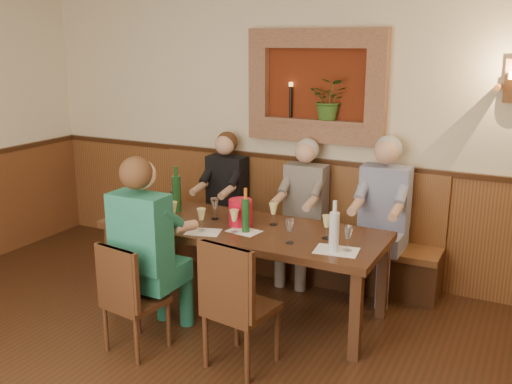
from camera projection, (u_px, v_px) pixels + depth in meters
The scene contains 30 objects.
room_shell at pixel (71, 116), 2.92m from camera, with size 6.04×6.04×2.82m.
wainscoting at pixel (90, 344), 3.25m from camera, with size 6.02×6.02×1.15m.
wall_niche at pixel (319, 91), 5.37m from camera, with size 1.36×0.30×1.06m.
wall_sconce at pixel (512, 82), 4.60m from camera, with size 0.25×0.20×0.35m.
dining_table at pixel (243, 235), 4.82m from camera, with size 2.40×0.90×0.75m.
bench at pixel (287, 240), 5.73m from camera, with size 3.00×0.45×1.11m.
chair_near_left at pixel (135, 319), 4.26m from camera, with size 0.43×0.43×0.86m.
chair_near_right at pixel (240, 329), 4.04m from camera, with size 0.49×0.49×0.97m.
person_bench_left at pixel (223, 211), 5.87m from camera, with size 0.40×0.49×1.38m.
person_bench_mid at pixel (302, 223), 5.49m from camera, with size 0.40×0.49×1.38m.
person_bench_right at pixel (381, 231), 5.14m from camera, with size 0.43×0.53×1.46m.
person_chair_front at pixel (150, 265), 4.34m from camera, with size 0.44×0.54×1.47m.
spittoon_bucket at pixel (241, 212), 4.81m from camera, with size 0.20×0.20×0.23m, color red.
wine_bottle_green_a at pixel (246, 214), 4.63m from camera, with size 0.08×0.08×0.37m.
wine_bottle_green_b at pixel (177, 193), 5.19m from camera, with size 0.08×0.08×0.42m.
water_bottle at pixel (334, 231), 4.18m from camera, with size 0.10×0.10×0.39m.
tasting_sheet_a at pixel (138, 219), 4.99m from camera, with size 0.26×0.19×0.00m, color white.
tasting_sheet_b at pixel (244, 231), 4.68m from camera, with size 0.26×0.19×0.00m, color white.
tasting_sheet_c at pixel (336, 251), 4.24m from camera, with size 0.32×0.23×0.00m, color white.
tasting_sheet_d at pixel (203, 232), 4.66m from camera, with size 0.28×0.20×0.00m, color white.
wine_glass_0 at pixel (173, 213), 4.86m from camera, with size 0.08×0.08×0.19m, color #E7DB8A, non-canonical shape.
wine_glass_1 at pixel (132, 206), 5.04m from camera, with size 0.08×0.08×0.19m, color #E7DB8A, non-canonical shape.
wine_glass_2 at pixel (327, 227), 4.48m from camera, with size 0.08×0.08×0.19m, color #E7DB8A, non-canonical shape.
wine_glass_3 at pixel (201, 220), 4.67m from camera, with size 0.08×0.08×0.19m, color #E7DB8A, non-canonical shape.
wine_glass_4 at pixel (175, 201), 5.23m from camera, with size 0.08×0.08×0.19m, color white, non-canonical shape.
wine_glass_5 at pixel (348, 239), 4.22m from camera, with size 0.08×0.08×0.19m, color white, non-canonical shape.
wine_glass_6 at pixel (273, 214), 4.82m from camera, with size 0.08×0.08×0.19m, color #E7DB8A, non-canonical shape.
wine_glass_7 at pixel (290, 231), 4.38m from camera, with size 0.08×0.08×0.19m, color white, non-canonical shape.
wine_glass_8 at pixel (215, 209), 4.97m from camera, with size 0.08×0.08×0.19m, color white, non-canonical shape.
wine_glass_9 at pixel (234, 221), 4.63m from camera, with size 0.08×0.08×0.19m, color #E7DB8A, non-canonical shape.
Camera 1 is at (2.17, -2.17, 2.26)m, focal length 40.00 mm.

